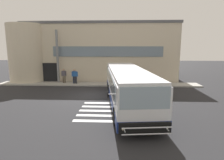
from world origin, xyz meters
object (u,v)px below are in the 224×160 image
at_px(bus_main_foreground, 127,87).
at_px(passenger_by_doorway, 74,75).
at_px(passenger_at_curb_edge, 75,76).
at_px(entry_support_column, 57,56).
at_px(passenger_near_column, 64,75).

bearing_deg(bus_main_foreground, passenger_by_doorway, 129.15).
height_order(bus_main_foreground, passenger_at_curb_edge, bus_main_foreground).
bearing_deg(entry_support_column, passenger_near_column, -25.47).
relative_size(entry_support_column, bus_main_foreground, 0.51).
bearing_deg(bus_main_foreground, passenger_near_column, 133.71).
relative_size(bus_main_foreground, passenger_near_column, 7.21).
distance_m(bus_main_foreground, passenger_by_doorway, 9.35).
xyz_separation_m(bus_main_foreground, passenger_at_curb_edge, (-5.73, 7.11, -0.26)).
xyz_separation_m(passenger_near_column, passenger_at_curb_edge, (1.45, -0.41, -0.03)).
bearing_deg(passenger_near_column, passenger_at_curb_edge, -15.71).
xyz_separation_m(entry_support_column, passenger_at_curb_edge, (2.25, -0.79, -2.15)).
distance_m(passenger_near_column, passenger_by_doorway, 1.31).
height_order(entry_support_column, bus_main_foreground, entry_support_column).
height_order(entry_support_column, passenger_by_doorway, entry_support_column).
relative_size(passenger_near_column, passenger_at_curb_edge, 1.00).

